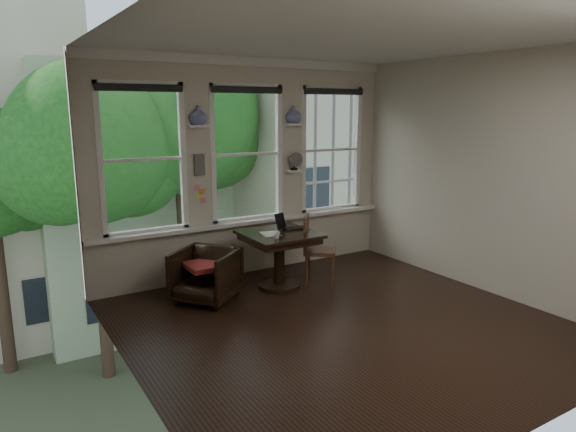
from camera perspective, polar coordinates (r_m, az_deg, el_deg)
ground at (r=5.78m, az=5.99°, el=-11.90°), size 4.50×4.50×0.00m
ceiling at (r=5.34m, az=6.72°, el=19.06°), size 4.50×4.50×0.00m
wall_back at (r=7.25m, az=-4.69°, el=5.30°), size 4.50×0.00×4.50m
wall_front at (r=3.88m, az=27.20°, el=-1.75°), size 4.50×0.00×4.50m
wall_left at (r=4.37m, az=-17.65°, el=0.43°), size 0.00×4.50×4.50m
wall_right at (r=6.96m, az=21.15°, el=4.27°), size 0.00×4.50×4.50m
window_left at (r=6.70m, az=-15.89°, el=6.07°), size 1.10×0.12×1.90m
window_center at (r=7.23m, az=-4.72°, el=6.87°), size 1.10×0.12×1.90m
window_right at (r=7.99m, az=4.66°, el=7.35°), size 1.10×0.12×1.90m
shelf_left at (r=6.82m, az=-9.90°, el=9.81°), size 0.26×0.16×0.03m
shelf_right at (r=7.48m, az=0.62°, el=10.15°), size 0.26×0.16×0.03m
intercom at (r=6.88m, az=-9.85°, el=5.65°), size 0.14×0.06×0.28m
sticky_notes at (r=6.93m, az=-9.76°, el=2.77°), size 0.16×0.01×0.24m
desk_fan at (r=7.50m, az=0.69°, el=5.79°), size 0.20×0.20×0.24m
vase_left at (r=6.81m, az=-9.94°, el=10.97°), size 0.24×0.24×0.25m
vase_right at (r=7.48m, az=0.62°, el=11.21°), size 0.24×0.24×0.25m
table at (r=6.74m, az=-0.98°, el=-4.95°), size 0.90×0.90×0.75m
armchair_left at (r=6.39m, az=-9.11°, el=-6.52°), size 0.99×0.99×0.65m
cushion_red at (r=6.35m, az=-9.15°, el=-5.46°), size 0.45×0.45×0.06m
side_chair_right at (r=6.92m, az=3.60°, el=-3.79°), size 0.59×0.59×0.92m
laptop at (r=6.79m, az=0.99°, el=-1.43°), size 0.34×0.23×0.03m
mug at (r=6.33m, az=-1.29°, el=-2.15°), size 0.10×0.10×0.08m
drinking_glass at (r=6.46m, az=-0.98°, el=-1.84°), size 0.13×0.13×0.09m
tablet at (r=6.78m, az=-0.86°, el=-0.61°), size 0.18×0.12×0.22m
papers at (r=6.57m, az=-1.94°, el=-2.00°), size 0.28×0.34×0.00m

